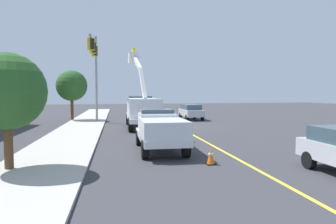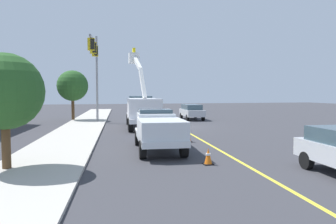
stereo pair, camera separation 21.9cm
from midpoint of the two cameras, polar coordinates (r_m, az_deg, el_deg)
The scene contains 13 objects.
ground at distance 26.76m, azimuth 2.24°, elevation -2.83°, with size 120.00×120.00×0.00m, color #38383D.
sidewalk_far_side at distance 26.41m, azimuth -15.67°, elevation -2.91°, with size 60.00×3.60×0.12m, color #B2ADA3.
lane_centre_stripe at distance 26.76m, azimuth 2.24°, elevation -2.82°, with size 50.00×0.16×0.01m, color yellow.
utility_bucket_truck at distance 26.37m, azimuth -4.57°, elevation 0.58°, with size 8.37×3.11×6.98m.
service_pickup_truck at distance 15.69m, azimuth -1.39°, elevation -3.20°, with size 5.74×2.53×2.06m.
passing_minivan at distance 34.49m, azimuth 4.59°, elevation 0.21°, with size 4.93×2.26×1.69m.
traffic_cone_leading at distance 12.93m, azimuth 7.97°, elevation -8.18°, with size 0.40×0.40×0.69m.
traffic_cone_mid_front at distance 18.64m, azimuth 4.19°, elevation -4.48°, with size 0.40×0.40×0.74m.
traffic_cone_mid_rear at distance 25.13m, azimuth 0.25°, elevation -2.39°, with size 0.40×0.40×0.76m.
traffic_cone_trailing at distance 30.07m, azimuth -1.05°, elevation -1.48°, with size 0.40×0.40×0.69m.
traffic_signal_mast at distance 29.38m, azimuth -13.16°, elevation 9.06°, with size 7.10×0.87×8.56m.
street_tree_left at distance 12.90m, azimuth -27.70°, elevation 3.36°, with size 2.87×2.87×4.46m.
street_tree_right at distance 34.34m, azimuth -17.14°, elevation 4.67°, with size 3.27×3.27×5.39m.
Camera 2 is at (-25.64, 7.07, 2.95)m, focal length 32.80 mm.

